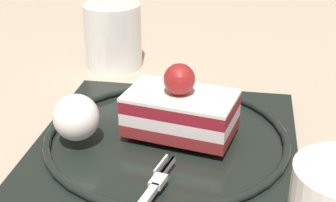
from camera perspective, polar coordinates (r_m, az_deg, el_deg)
name	(u,v)px	position (r m, az deg, el deg)	size (l,w,h in m)	color
ground_plane	(190,154)	(0.45, 2.53, -6.09)	(2.40, 2.40, 0.00)	tan
dessert_plate	(168,140)	(0.46, 0.00, -4.43)	(0.27, 0.27, 0.02)	black
cake_slice	(181,110)	(0.44, 1.44, -0.99)	(0.10, 0.06, 0.06)	maroon
whipped_cream_dollop	(76,117)	(0.44, -10.41, -1.85)	(0.04, 0.04, 0.04)	white
fork	(148,192)	(0.37, -2.33, -10.32)	(0.01, 0.11, 0.00)	silver
drink_glass_far	(113,40)	(0.63, -6.26, 6.96)	(0.07, 0.07, 0.08)	white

